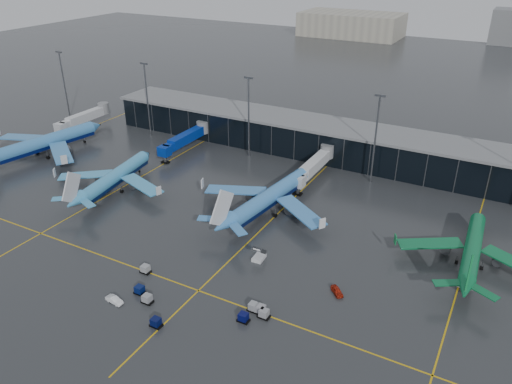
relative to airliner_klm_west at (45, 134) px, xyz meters
The scene contains 13 objects.
ground 75.31m from the airliner_klm_west, 15.45° to the right, with size 600.00×600.00×0.00m, color #282B2D.
terminal_pier 83.62m from the airliner_klm_west, 30.18° to the left, with size 142.00×17.00×10.70m.
jet_bridges 43.87m from the airliner_klm_west, 31.69° to the left, with size 94.00×27.50×7.20m.
flood_masts 83.18m from the airliner_klm_west, 21.23° to the left, with size 203.00×0.50×25.50m.
taxi_lines 83.10m from the airliner_klm_west, ahead, with size 220.00×120.00×0.02m.
airliner_klm_west is the anchor object (origin of this frame).
airliner_arkefly 37.48m from the airliner_klm_west, 12.51° to the right, with size 34.28×39.04×12.00m, color #42A1D9, non-canonical shape.
airliner_klm_near 79.82m from the airliner_klm_west, ahead, with size 37.33×42.51×13.06m, color #3F86D0, non-canonical shape.
airliner_aer_lingus 127.98m from the airliner_klm_west, ahead, with size 32.14×36.60×11.25m, color #0C6839, non-canonical shape.
baggage_carts 93.79m from the airliner_klm_west, 24.45° to the right, with size 30.34×13.55×1.70m.
mobile_airstair 90.05m from the airliner_klm_west, 12.66° to the right, with size 2.37×3.32×3.45m.
service_van_red 109.22m from the airliner_klm_west, 12.03° to the right, with size 1.47×3.66×1.25m, color #A71E0C.
service_van_white 84.01m from the airliner_klm_west, 33.01° to the right, with size 1.33×3.82×1.26m, color white.
Camera 1 is at (57.84, -79.01, 61.97)m, focal length 35.00 mm.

